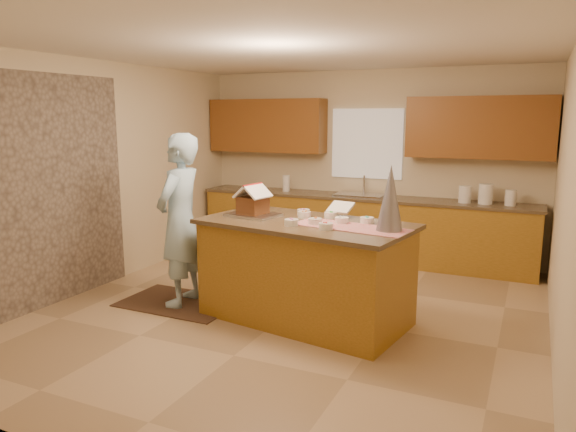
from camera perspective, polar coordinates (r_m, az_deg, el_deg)
The scene contains 28 objects.
floor at distance 5.76m, azimuth 0.07°, elevation -10.25°, with size 5.50×5.50×0.00m, color tan.
ceiling at distance 5.42m, azimuth 0.08°, elevation 17.50°, with size 5.50×5.50×0.00m, color silver.
wall_back at distance 7.99m, azimuth 8.39°, elevation 5.47°, with size 5.50×5.50×0.00m, color beige.
wall_front at distance 3.18m, azimuth -21.17°, elevation -2.80°, with size 5.50×5.50×0.00m, color beige.
wall_left at distance 6.85m, azimuth -19.33°, elevation 4.15°, with size 5.50×5.50×0.00m, color beige.
wall_right at distance 4.94m, azimuth 27.43°, elevation 1.28°, with size 5.50×5.50×0.00m, color beige.
stone_accent at distance 6.30m, azimuth -24.18°, elevation 2.39°, with size 2.50×2.50×0.00m, color gray.
window_curtain at distance 7.94m, azimuth 8.39°, elevation 7.61°, with size 1.05×0.03×1.00m, color white.
back_counter_base at distance 7.84m, azimuth 7.59°, elevation -1.34°, with size 4.80×0.60×0.88m, color #9E6B20.
back_counter_top at distance 7.76m, azimuth 7.67°, elevation 1.99°, with size 4.85×0.63×0.04m, color brown.
upper_cabinet_left at distance 8.37m, azimuth -2.23°, elevation 9.57°, with size 1.85×0.35×0.80m, color brown.
upper_cabinet_right at distance 7.49m, azimuth 19.68°, elevation 8.85°, with size 1.85×0.35×0.80m, color brown.
sink at distance 7.76m, azimuth 7.67°, elevation 1.91°, with size 0.70×0.45×0.12m, color silver.
faucet at distance 7.91m, azimuth 8.09°, elevation 3.31°, with size 0.03×0.03×0.28m, color silver.
island_base at distance 5.43m, azimuth 1.82°, elevation -6.11°, with size 1.99×1.00×0.97m, color #9E6B20.
island_top at distance 5.31m, azimuth 1.85°, elevation -0.83°, with size 2.08×1.09×0.04m, color brown.
table_runner at distance 5.06m, azimuth 6.65°, elevation -1.17°, with size 1.11×0.40×0.01m, color #B40C13.
baking_tray at distance 5.60m, azimuth -3.74°, elevation 0.12°, with size 0.51×0.38×0.03m, color silver.
cookbook at distance 5.56m, azimuth 5.61°, elevation 0.92°, with size 0.24×0.02×0.20m, color white.
tinsel_tree at distance 4.91m, azimuth 10.81°, elevation 1.92°, with size 0.24×0.24×0.61m, color #A4A5AF.
rug at distance 6.16m, azimuth -11.45°, elevation -8.99°, with size 1.26×0.82×0.01m, color black.
boy at distance 5.89m, azimuth -11.39°, elevation -0.44°, with size 0.68×0.45×1.86m, color #A2CCE6.
canister_a at distance 7.45m, azimuth 18.29°, elevation 2.21°, with size 0.16×0.16×0.22m, color white.
canister_b at distance 7.42m, azimuth 20.27°, elevation 2.22°, with size 0.18×0.18×0.26m, color white.
canister_c at distance 7.41m, azimuth 22.60°, elevation 1.81°, with size 0.14×0.14×0.20m, color white.
paper_towel at distance 8.16m, azimuth -0.20°, elevation 3.50°, with size 0.11×0.11×0.24m, color white.
gingerbread_house at distance 5.58m, azimuth -3.76°, elevation 1.44°, with size 0.35×0.35×0.31m.
candy_bowls at distance 5.29m, azimuth 3.66°, elevation -0.30°, with size 0.87×0.72×0.06m.
Camera 1 is at (2.25, -4.89, 2.05)m, focal length 33.45 mm.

